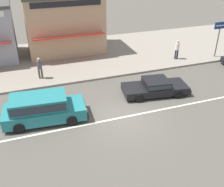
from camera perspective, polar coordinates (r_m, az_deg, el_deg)
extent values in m
plane|color=#544F47|center=(15.41, 2.73, -5.13)|extent=(160.00, 160.00, 0.00)
cube|color=silver|center=(15.41, 2.73, -5.12)|extent=(50.40, 0.14, 0.01)
cube|color=gray|center=(24.05, -6.26, 8.13)|extent=(68.00, 10.00, 0.15)
cube|color=black|center=(17.79, 9.29, 1.08)|extent=(4.49, 2.33, 0.48)
cube|color=black|center=(17.60, 9.57, 2.39)|extent=(1.81, 1.78, 0.42)
cube|color=#28333D|center=(17.60, 9.57, 2.39)|extent=(1.75, 1.81, 0.27)
cube|color=black|center=(18.66, 15.62, 1.40)|extent=(0.36, 1.71, 0.28)
cube|color=white|center=(19.04, 14.86, 2.79)|extent=(0.11, 0.25, 0.14)
cube|color=white|center=(18.08, 16.43, 1.07)|extent=(0.11, 0.25, 0.14)
cylinder|color=black|center=(18.98, 12.22, 2.32)|extent=(0.62, 0.30, 0.60)
cylinder|color=black|center=(17.65, 14.21, -0.10)|extent=(0.62, 0.30, 0.60)
cylinder|color=black|center=(18.15, 4.45, 1.64)|extent=(0.62, 0.30, 0.60)
cylinder|color=black|center=(16.76, 5.92, -0.96)|extent=(0.62, 0.30, 0.60)
cube|color=teal|center=(15.37, -14.38, -3.93)|extent=(4.65, 2.21, 0.70)
cube|color=teal|center=(15.03, -15.78, -1.83)|extent=(3.17, 1.91, 0.70)
cube|color=#28333D|center=(15.03, -15.78, -1.83)|extent=(3.05, 1.94, 0.45)
cube|color=black|center=(15.58, -5.83, -3.50)|extent=(0.26, 1.84, 0.28)
cube|color=white|center=(15.94, -6.39, -1.17)|extent=(0.10, 0.25, 0.14)
cube|color=white|center=(14.83, -5.59, -3.67)|extent=(0.10, 0.25, 0.14)
cylinder|color=black|center=(16.26, -9.50, -2.28)|extent=(0.62, 0.27, 0.60)
cylinder|color=black|center=(14.77, -8.74, -5.79)|extent=(0.62, 0.27, 0.60)
cylinder|color=black|center=(16.35, -19.28, -3.49)|extent=(0.62, 0.27, 0.60)
cylinder|color=black|center=(14.87, -19.56, -7.10)|extent=(0.62, 0.27, 0.60)
cylinder|color=#4C4C51|center=(24.92, 21.90, 10.19)|extent=(0.10, 0.10, 2.50)
cube|color=navy|center=(24.48, 22.64, 13.54)|extent=(1.25, 0.06, 0.58)
cube|color=white|center=(24.46, 22.69, 13.52)|extent=(1.00, 0.01, 0.10)
cylinder|color=#4C4238|center=(20.09, -15.58, 4.24)|extent=(0.14, 0.14, 0.80)
cylinder|color=#4C4238|center=(20.10, -15.01, 4.33)|extent=(0.14, 0.14, 0.80)
cylinder|color=#514C56|center=(19.82, -15.56, 6.11)|extent=(0.34, 0.34, 0.60)
sphere|color=#D6AD89|center=(19.67, -15.72, 7.19)|extent=(0.22, 0.22, 0.22)
cylinder|color=#232838|center=(23.55, 13.63, 8.27)|extent=(0.14, 0.14, 0.82)
cylinder|color=#232838|center=(23.66, 14.04, 8.31)|extent=(0.14, 0.14, 0.82)
cylinder|color=silver|center=(23.36, 14.05, 9.93)|extent=(0.34, 0.34, 0.62)
sphere|color=#D6AD89|center=(23.23, 14.17, 10.90)|extent=(0.22, 0.22, 0.22)
cube|color=tan|center=(24.85, -10.42, 14.65)|extent=(6.65, 4.44, 4.90)
cube|color=red|center=(22.51, -9.17, 12.17)|extent=(5.98, 0.90, 0.28)
cube|color=black|center=(22.23, -9.88, 18.68)|extent=(5.65, 0.08, 0.44)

